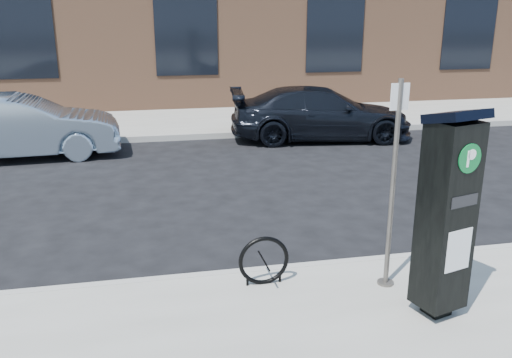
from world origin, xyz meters
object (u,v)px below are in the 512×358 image
object	(u,v)px
car_silver	(20,127)
car_dark	(321,113)
bike_rack	(264,261)
parking_kiosk	(446,213)
sign_pole	(393,188)

from	to	relation	value
car_silver	car_dark	xyz separation A→B (m)	(7.28, 0.48, -0.04)
car_dark	car_silver	bearing A→B (deg)	100.86
bike_rack	car_silver	world-z (taller)	car_silver
parking_kiosk	sign_pole	xyz separation A→B (m)	(-0.25, 0.71, 0.06)
sign_pole	car_silver	world-z (taller)	sign_pole
car_silver	parking_kiosk	bearing A→B (deg)	-149.09
parking_kiosk	car_silver	world-z (taller)	parking_kiosk
bike_rack	car_dark	xyz separation A→B (m)	(3.25, 7.80, 0.24)
car_silver	sign_pole	bearing A→B (deg)	-147.91
parking_kiosk	sign_pole	bearing A→B (deg)	93.39
car_silver	car_dark	world-z (taller)	car_silver
bike_rack	car_dark	world-z (taller)	car_dark
parking_kiosk	bike_rack	size ratio (longest dim) A/B	3.65
sign_pole	car_silver	bearing A→B (deg)	122.22
car_dark	sign_pole	bearing A→B (deg)	174.16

